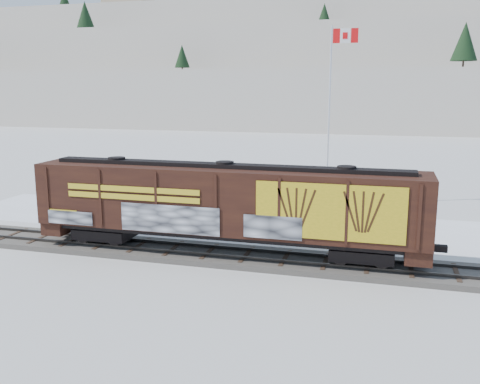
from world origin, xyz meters
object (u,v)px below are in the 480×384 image
(hopper_railcar, at_px, (225,202))
(flagpole, at_px, (330,140))
(car_white, at_px, (285,215))
(car_silver, at_px, (144,205))
(car_dark, at_px, (306,213))

(hopper_railcar, distance_m, flagpole, 14.78)
(flagpole, height_order, car_white, flagpole)
(car_silver, height_order, car_white, car_silver)
(hopper_railcar, xyz_separation_m, flagpole, (3.64, 14.20, 1.92))
(car_silver, bearing_deg, flagpole, -73.72)
(car_dark, bearing_deg, car_silver, 104.62)
(car_dark, bearing_deg, car_white, 140.21)
(car_white, bearing_deg, flagpole, -24.23)
(hopper_railcar, height_order, car_dark, hopper_railcar)
(car_silver, relative_size, car_dark, 0.93)
(flagpole, xyz_separation_m, car_silver, (-11.45, -7.30, -3.97))
(car_silver, bearing_deg, car_dark, -102.40)
(flagpole, bearing_deg, car_silver, -147.48)
(hopper_railcar, xyz_separation_m, car_dark, (3.02, 7.62, -2.13))
(flagpole, distance_m, car_silver, 14.15)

